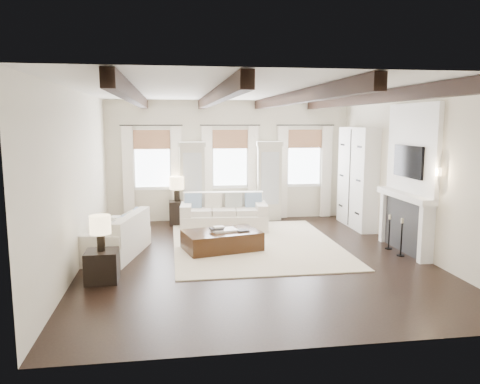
{
  "coord_description": "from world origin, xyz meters",
  "views": [
    {
      "loc": [
        -1.58,
        -8.72,
        2.63
      ],
      "look_at": [
        -0.12,
        1.04,
        1.15
      ],
      "focal_mm": 35.0,
      "sensor_mm": 36.0,
      "label": 1
    }
  ],
  "objects": [
    {
      "name": "room_shell",
      "position": [
        0.75,
        0.9,
        1.89
      ],
      "size": [
        6.54,
        7.54,
        3.22
      ],
      "color": "beige",
      "rests_on": "ground"
    },
    {
      "name": "book_upper",
      "position": [
        -0.63,
        0.62,
        0.49
      ],
      "size": [
        0.25,
        0.22,
        0.03
      ],
      "primitive_type": "cube",
      "rotation": [
        0.0,
        0.0,
        0.24
      ],
      "color": "beige",
      "rests_on": "book_lower"
    },
    {
      "name": "ground",
      "position": [
        0.0,
        0.0,
        0.0
      ],
      "size": [
        7.5,
        7.5,
        0.0
      ],
      "primitive_type": "plane",
      "color": "black",
      "rests_on": "ground"
    },
    {
      "name": "area_rug",
      "position": [
        0.2,
        0.98,
        0.01
      ],
      "size": [
        3.5,
        4.34,
        0.02
      ],
      "primitive_type": "cube",
      "color": "beige",
      "rests_on": "ground"
    },
    {
      "name": "side_table_back",
      "position": [
        -1.44,
        3.24,
        0.31
      ],
      "size": [
        0.41,
        0.41,
        0.62
      ],
      "primitive_type": "cube",
      "color": "black",
      "rests_on": "ground"
    },
    {
      "name": "side_table_front",
      "position": [
        -2.74,
        -0.99,
        0.26
      ],
      "size": [
        0.53,
        0.53,
        0.53
      ],
      "primitive_type": "cube",
      "color": "black",
      "rests_on": "ground"
    },
    {
      "name": "book_lower",
      "position": [
        -0.67,
        0.63,
        0.46
      ],
      "size": [
        0.3,
        0.26,
        0.04
      ],
      "primitive_type": "cube",
      "rotation": [
        0.0,
        0.0,
        0.24
      ],
      "color": "#262628",
      "rests_on": "tray"
    },
    {
      "name": "lamp_back",
      "position": [
        -1.44,
        3.24,
        1.05
      ],
      "size": [
        0.37,
        0.37,
        0.64
      ],
      "color": "black",
      "rests_on": "side_table_back"
    },
    {
      "name": "candlestick_far",
      "position": [
        2.9,
        0.22,
        0.3
      ],
      "size": [
        0.15,
        0.15,
        0.73
      ],
      "color": "black",
      "rests_on": "ground"
    },
    {
      "name": "lamp_front",
      "position": [
        -2.74,
        -0.99,
        0.93
      ],
      "size": [
        0.34,
        0.34,
        0.59
      ],
      "color": "black",
      "rests_on": "side_table_front"
    },
    {
      "name": "sofa_back",
      "position": [
        -0.31,
        2.51,
        0.36
      ],
      "size": [
        2.16,
        1.1,
        0.9
      ],
      "color": "white",
      "rests_on": "ground"
    },
    {
      "name": "tray",
      "position": [
        -0.51,
        0.66,
        0.42
      ],
      "size": [
        0.58,
        0.49,
        0.04
      ],
      "primitive_type": "cube",
      "rotation": [
        0.0,
        0.0,
        0.24
      ],
      "color": "white",
      "rests_on": "ottoman"
    },
    {
      "name": "candlestick_near",
      "position": [
        2.9,
        -0.31,
        0.32
      ],
      "size": [
        0.15,
        0.15,
        0.76
      ],
      "color": "black",
      "rests_on": "ground"
    },
    {
      "name": "book_loose",
      "position": [
        -0.14,
        0.57,
        0.41
      ],
      "size": [
        0.28,
        0.23,
        0.03
      ],
      "primitive_type": "cube",
      "rotation": [
        0.0,
        0.0,
        0.24
      ],
      "color": "#262628",
      "rests_on": "ottoman"
    },
    {
      "name": "ottoman",
      "position": [
        -0.57,
        0.65,
        0.2
      ],
      "size": [
        1.7,
        1.28,
        0.4
      ],
      "primitive_type": "cube",
      "rotation": [
        0.0,
        0.0,
        0.24
      ],
      "color": "black",
      "rests_on": "ground"
    },
    {
      "name": "sofa_left",
      "position": [
        -2.63,
        0.6,
        0.34
      ],
      "size": [
        1.3,
        2.07,
        0.82
      ],
      "color": "white",
      "rests_on": "ground"
    }
  ]
}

